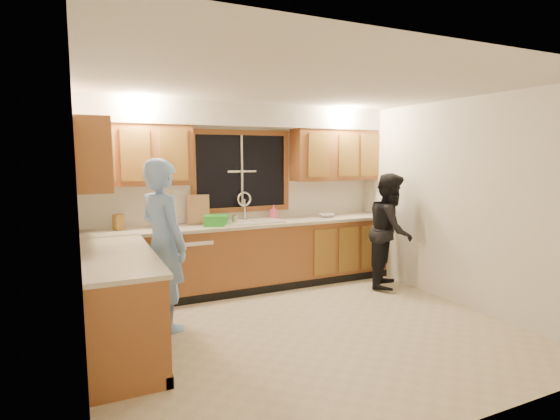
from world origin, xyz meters
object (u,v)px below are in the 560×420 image
at_px(stove, 125,323).
at_px(man, 164,245).
at_px(soap_bottle, 274,212).
at_px(bowl, 327,215).
at_px(sink, 250,226).
at_px(dish_crate, 216,220).
at_px(woman, 391,230).
at_px(knife_block, 118,222).
at_px(dishwasher, 188,266).

xyz_separation_m(stove, man, (0.49, 0.91, 0.45)).
height_order(soap_bottle, bowl, soap_bottle).
height_order(sink, stove, sink).
xyz_separation_m(stove, dish_crate, (1.31, 1.75, 0.54)).
bearing_deg(soap_bottle, stove, -138.42).
distance_m(stove, woman, 3.79).
height_order(sink, man, man).
bearing_deg(stove, man, 61.68).
relative_size(stove, dish_crate, 3.08).
relative_size(woman, bowl, 7.13).
distance_m(sink, soap_bottle, 0.48).
bearing_deg(man, woman, -108.70).
bearing_deg(bowl, stove, -149.03).
bearing_deg(bowl, soap_bottle, 167.81).
distance_m(knife_block, soap_bottle, 2.09).
bearing_deg(woman, man, 137.81).
height_order(dishwasher, dish_crate, dish_crate).
bearing_deg(soap_bottle, woman, -32.51).
distance_m(man, dish_crate, 1.18).
xyz_separation_m(woman, knife_block, (-3.47, 0.82, 0.23)).
bearing_deg(dish_crate, bowl, 1.96).
relative_size(woman, soap_bottle, 7.84).
relative_size(dishwasher, woman, 0.52).
height_order(dish_crate, soap_bottle, soap_bottle).
bearing_deg(dish_crate, man, -134.25).
bearing_deg(dishwasher, dish_crate, -9.67).
bearing_deg(dish_crate, woman, -15.84).
bearing_deg(dish_crate, soap_bottle, 13.90).
bearing_deg(stove, knife_block, 85.96).
bearing_deg(knife_block, bowl, -31.61).
xyz_separation_m(stove, soap_bottle, (2.23, 1.98, 0.57)).
distance_m(sink, man, 1.60).
distance_m(dish_crate, soap_bottle, 0.95).
bearing_deg(man, dishwasher, -49.23).
relative_size(dishwasher, soap_bottle, 4.07).
bearing_deg(dishwasher, bowl, -0.08).
height_order(dish_crate, bowl, dish_crate).
relative_size(sink, dishwasher, 1.05).
distance_m(sink, stove, 2.60).
relative_size(dish_crate, soap_bottle, 1.45).
relative_size(sink, knife_block, 4.44).
height_order(dishwasher, soap_bottle, soap_bottle).
distance_m(dishwasher, man, 1.12).
distance_m(sink, bowl, 1.21).
relative_size(sink, man, 0.48).
xyz_separation_m(sink, soap_bottle, (0.43, 0.15, 0.16)).
xyz_separation_m(sink, man, (-1.31, -0.92, 0.03)).
height_order(dishwasher, woman, woman).
bearing_deg(dish_crate, stove, -126.81).
bearing_deg(stove, dish_crate, 53.19).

